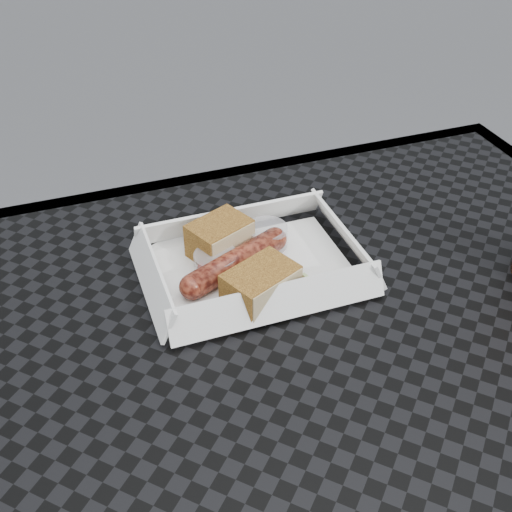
% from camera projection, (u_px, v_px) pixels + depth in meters
% --- Properties ---
extents(patio_table, '(0.80, 0.80, 0.74)m').
position_uv_depth(patio_table, '(372.00, 398.00, 0.69)').
color(patio_table, black).
rests_on(patio_table, ground).
extents(food_tray, '(0.22, 0.15, 0.00)m').
position_uv_depth(food_tray, '(253.00, 270.00, 0.74)').
color(food_tray, white).
rests_on(food_tray, patio_table).
extents(bratwurst, '(0.14, 0.08, 0.03)m').
position_uv_depth(bratwurst, '(235.00, 262.00, 0.73)').
color(bratwurst, maroon).
rests_on(bratwurst, food_tray).
extents(bread_near, '(0.08, 0.07, 0.04)m').
position_uv_depth(bread_near, '(220.00, 238.00, 0.75)').
color(bread_near, olive).
rests_on(bread_near, food_tray).
extents(bread_far, '(0.09, 0.08, 0.04)m').
position_uv_depth(bread_far, '(261.00, 285.00, 0.69)').
color(bread_far, olive).
rests_on(bread_far, food_tray).
extents(veg_garnish, '(0.03, 0.03, 0.00)m').
position_uv_depth(veg_garnish, '(308.00, 286.00, 0.72)').
color(veg_garnish, '#FF510B').
rests_on(veg_garnish, food_tray).
extents(napkin, '(0.16, 0.16, 0.00)m').
position_uv_depth(napkin, '(207.00, 253.00, 0.77)').
color(napkin, white).
rests_on(napkin, patio_table).
extents(condiment_cup_sauce, '(0.05, 0.05, 0.03)m').
position_uv_depth(condiment_cup_sauce, '(216.00, 265.00, 0.73)').
color(condiment_cup_sauce, maroon).
rests_on(condiment_cup_sauce, patio_table).
extents(condiment_cup_empty, '(0.05, 0.05, 0.03)m').
position_uv_depth(condiment_cup_empty, '(267.00, 237.00, 0.77)').
color(condiment_cup_empty, silver).
rests_on(condiment_cup_empty, patio_table).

